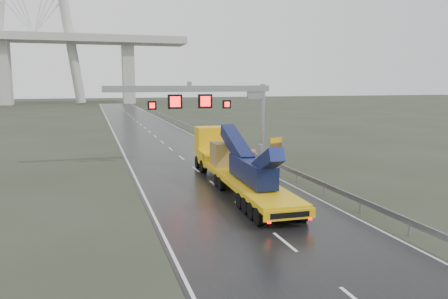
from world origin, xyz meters
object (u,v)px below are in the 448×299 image
object	(u,v)px
striped_barrier	(252,155)
heavy_haul_truck	(231,161)
sign_gantry	(213,102)
exit_sign_pair	(277,146)

from	to	relation	value
striped_barrier	heavy_haul_truck	bearing A→B (deg)	-107.58
sign_gantry	striped_barrier	size ratio (longest dim) A/B	13.64
exit_sign_pair	sign_gantry	bearing A→B (deg)	128.61
heavy_haul_truck	striped_barrier	xyz separation A→B (m)	(4.73, 8.23, -1.12)
exit_sign_pair	striped_barrier	world-z (taller)	exit_sign_pair
exit_sign_pair	striped_barrier	distance (m)	3.51
sign_gantry	heavy_haul_truck	xyz separation A→B (m)	(-0.84, -7.89, -3.95)
sign_gantry	heavy_haul_truck	size ratio (longest dim) A/B	0.81
sign_gantry	exit_sign_pair	size ratio (longest dim) A/B	5.71
sign_gantry	striped_barrier	xyz separation A→B (m)	(3.90, 0.34, -5.07)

